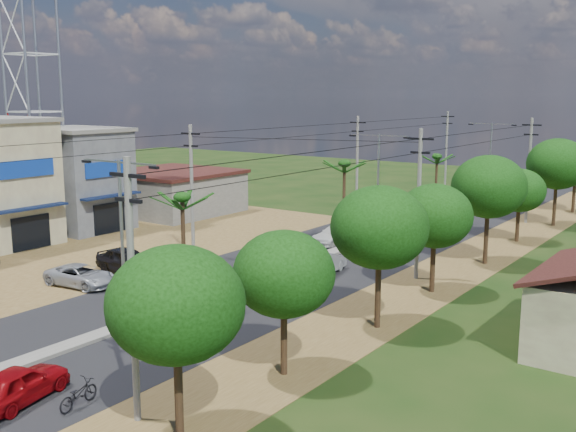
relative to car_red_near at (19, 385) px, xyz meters
name	(u,v)px	position (x,y,z in m)	size (l,w,h in m)	color
ground	(126,328)	(-3.04, 7.58, -0.68)	(160.00, 160.00, 0.00)	black
road	(304,264)	(-3.04, 22.58, -0.66)	(12.00, 110.00, 0.04)	black
median	(328,254)	(-3.04, 25.58, -0.59)	(1.00, 90.00, 0.18)	#605E56
dirt_lot_west	(70,253)	(-18.04, 15.58, -0.67)	(18.00, 46.00, 0.04)	brown
dirt_shoulder_east	(424,285)	(5.46, 22.58, -0.67)	(5.00, 90.00, 0.03)	brown
shophouse_grey	(76,178)	(-25.02, 21.58, 3.48)	(9.00, 6.40, 8.30)	#494B50
low_shed	(173,192)	(-24.04, 31.58, 1.28)	(10.40, 10.40, 3.95)	#605E56
tree_east_a	(176,304)	(6.46, 1.58, 3.80)	(4.40, 4.40, 6.37)	black
tree_east_b	(284,274)	(6.26, 7.58, 3.43)	(4.00, 4.00, 5.83)	black
tree_east_c	(380,227)	(6.66, 14.58, 4.18)	(4.60, 4.60, 6.83)	black
tree_east_d	(435,216)	(6.36, 21.58, 3.65)	(4.20, 4.20, 6.13)	black
tree_east_e	(489,187)	(6.56, 29.58, 4.40)	(4.80, 4.80, 7.14)	black
tree_east_f	(520,191)	(6.16, 37.58, 3.20)	(3.80, 3.80, 5.52)	black
tree_east_g	(558,164)	(6.76, 45.58, 4.56)	(5.00, 5.00, 7.38)	black
tree_east_h	(576,163)	(6.46, 53.58, 3.95)	(4.40, 4.40, 6.52)	black
palm_median_near	(182,202)	(-3.04, 11.58, 4.85)	(2.00, 2.00, 6.15)	black
palm_median_mid	(344,168)	(-3.04, 27.58, 5.22)	(2.00, 2.00, 6.55)	black
palm_median_far	(437,159)	(-3.04, 43.58, 4.58)	(2.00, 2.00, 5.85)	black
streetlight_near	(122,229)	(-3.04, 7.58, 4.10)	(5.10, 0.18, 8.00)	gray
streetlight_mid	(378,177)	(-3.04, 32.58, 4.10)	(5.10, 0.18, 8.00)	gray
streetlight_far	(490,153)	(-3.04, 57.58, 4.10)	(5.10, 0.18, 8.00)	gray
utility_pole_w_b	(192,189)	(-10.04, 19.58, 4.07)	(1.60, 0.24, 9.00)	#605E56
utility_pole_w_c	(357,162)	(-10.04, 41.58, 4.07)	(1.60, 0.24, 9.00)	#605E56
utility_pole_w_d	(446,148)	(-10.04, 62.58, 4.07)	(1.60, 0.24, 9.00)	#605E56
utility_pole_e_a	(132,286)	(4.46, 1.58, 4.07)	(1.60, 0.24, 9.00)	#605E56
utility_pole_e_b	(419,201)	(4.46, 23.58, 4.07)	(1.60, 0.24, 9.00)	#605E56
utility_pole_e_c	(529,168)	(4.46, 45.58, 4.07)	(1.60, 0.24, 9.00)	#605E56
car_red_near	(19,385)	(0.00, 0.00, 0.00)	(1.62, 4.02, 1.37)	maroon
car_silver_mid	(322,264)	(-0.61, 21.04, 0.02)	(1.49, 4.26, 1.40)	#9EA1A6
car_white_far	(336,235)	(-4.54, 29.06, -0.02)	(1.87, 4.60, 1.34)	beige
car_parked_silver	(81,276)	(-10.54, 10.78, -0.07)	(2.04, 4.42, 1.23)	#9EA1A6
car_parked_dark	(127,261)	(-10.54, 14.24, 0.11)	(1.87, 4.65, 1.59)	black
moto_rider_east	(78,395)	(2.03, 1.01, -0.21)	(0.63, 1.79, 0.94)	black
moto_rider_west_a	(261,244)	(-7.76, 24.11, -0.25)	(0.57, 1.64, 0.86)	black
moto_rider_west_b	(381,208)	(-7.93, 42.58, -0.17)	(0.49, 1.72, 1.03)	black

